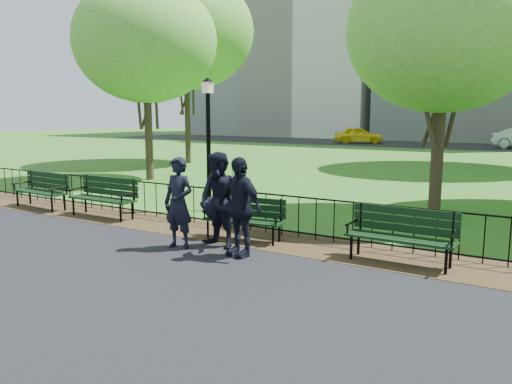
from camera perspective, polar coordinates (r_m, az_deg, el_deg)
The scene contains 18 objects.
ground at distance 9.78m, azimuth -7.89°, elevation -6.64°, with size 120.00×120.00×0.00m, color #3A6119.
asphalt_path at distance 7.59m, azimuth -24.64°, elevation -12.03°, with size 60.00×9.20×0.01m, color black.
dirt_strip at distance 10.94m, azimuth -2.92°, elevation -4.79°, with size 60.00×1.60×0.01m, color #322514.
far_street at distance 42.78m, azimuth 23.24°, elevation 4.82°, with size 70.00×9.00×0.01m, color black.
iron_fence at distance 11.24m, azimuth -1.51°, elevation -1.87°, with size 24.06×0.06×1.00m.
apartment_west at distance 62.82m, azimuth 4.58°, elevation 18.54°, with size 22.00×15.00×26.00m, color silver.
park_bench_main at distance 10.41m, azimuth -3.03°, elevation -2.17°, with size 1.75×0.73×0.97m.
park_bench_left_a at distance 13.16m, azimuth -16.86°, elevation -0.07°, with size 1.95×0.62×1.10m.
park_bench_left_b at distance 14.98m, azimuth -23.13°, elevation 0.59°, with size 1.93×0.70×1.07m.
park_bench_right_a at distance 9.11m, azimuth 16.36°, elevation -4.15°, with size 1.88×0.59×1.06m.
lamppost at distance 13.42m, azimuth -5.46°, elevation 6.03°, with size 0.32×0.32×3.54m.
tree_near_w at distance 20.31m, azimuth -12.51°, elevation 16.43°, with size 5.49×5.49×7.65m.
tree_near_e at distance 13.67m, azimuth 20.73°, elevation 16.96°, with size 4.80×4.80×6.69m.
tree_mid_w at distance 26.82m, azimuth -8.04°, elevation 17.70°, with size 6.92×6.92×9.65m.
person_left at distance 9.76m, azimuth -8.84°, elevation -1.25°, with size 0.65×0.43×1.78m, color black.
person_mid at distance 9.70m, azimuth -4.22°, elevation -0.95°, with size 0.91×0.48×1.88m, color black.
person_right at distance 9.11m, azimuth -1.92°, elevation -1.71°, with size 1.08×0.44×1.84m, color black.
taxi at distance 44.10m, azimuth 11.63°, elevation 6.40°, with size 1.66×4.14×1.41m, color yellow.
Camera 1 is at (5.98, -7.28, 2.63)m, focal length 35.00 mm.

